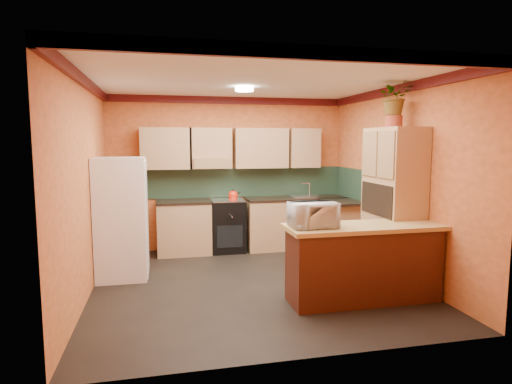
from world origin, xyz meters
TOP-DOWN VIEW (x-y plane):
  - room_shell at (0.02, 0.28)m, footprint 4.24×4.24m
  - base_cabinets_back at (0.54, 1.80)m, footprint 3.65×0.60m
  - countertop_back at (0.54, 1.80)m, footprint 3.65×0.62m
  - stove at (-0.08, 1.80)m, footprint 0.58×0.58m
  - kettle at (0.02, 1.75)m, footprint 0.21×0.21m
  - sink at (1.32, 1.80)m, footprint 0.48×0.40m
  - base_cabinets_right at (1.80, 1.19)m, footprint 0.60×0.80m
  - countertop_right at (1.80, 1.19)m, footprint 0.62×0.80m
  - fridge at (-1.75, 0.65)m, footprint 0.68×0.66m
  - pantry at (1.85, -0.35)m, footprint 0.48×0.90m
  - fern_pot at (1.85, -0.30)m, footprint 0.22×0.22m
  - fern at (1.85, -0.30)m, footprint 0.45×0.39m
  - breakfast_bar at (1.16, -0.90)m, footprint 1.80×0.55m
  - bar_top at (1.16, -0.90)m, footprint 1.90×0.65m
  - microwave at (0.51, -0.90)m, footprint 0.54×0.37m

SIDE VIEW (x-z plane):
  - base_cabinets_back at x=0.54m, z-range 0.00..0.88m
  - base_cabinets_right at x=1.80m, z-range 0.00..0.88m
  - breakfast_bar at x=1.16m, z-range 0.00..0.88m
  - stove at x=-0.08m, z-range 0.00..0.91m
  - fridge at x=-1.75m, z-range 0.00..1.70m
  - countertop_back at x=0.54m, z-range 0.88..0.92m
  - countertop_right at x=1.80m, z-range 0.88..0.92m
  - bar_top at x=1.16m, z-range 0.88..0.93m
  - sink at x=1.32m, z-range 0.92..0.95m
  - kettle at x=0.02m, z-range 0.91..1.09m
  - pantry at x=1.85m, z-range 0.00..2.10m
  - microwave at x=0.51m, z-range 0.93..1.22m
  - room_shell at x=0.02m, z-range 0.73..3.45m
  - fern_pot at x=1.85m, z-range 2.10..2.26m
  - fern at x=1.85m, z-range 2.26..2.75m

